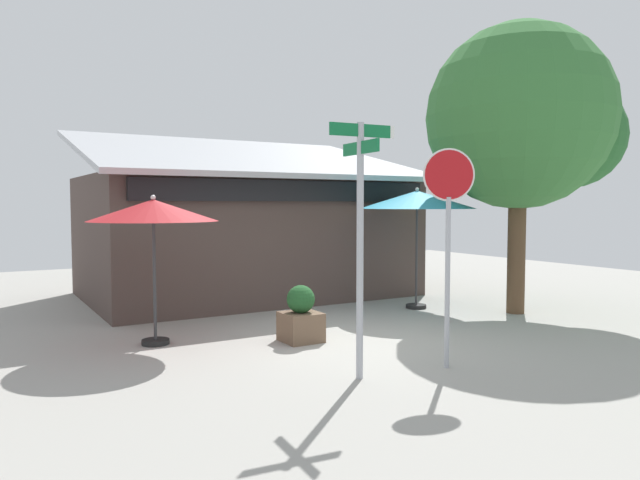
# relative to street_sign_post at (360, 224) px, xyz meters

# --- Properties ---
(ground_plane) EXTENTS (28.00, 28.00, 0.10)m
(ground_plane) POSITION_rel_street_sign_post_xyz_m (1.05, 1.88, -2.05)
(ground_plane) COLOR #9E9B93
(cafe_building) EXTENTS (7.97, 5.41, 4.10)m
(cafe_building) POSITION_rel_street_sign_post_xyz_m (1.63, 7.35, -0.46)
(cafe_building) COLOR #473833
(cafe_building) RESTS_ON ground
(street_sign_post) EXTENTS (0.94, 0.88, 3.29)m
(street_sign_post) POSITION_rel_street_sign_post_xyz_m (0.00, 0.00, 0.00)
(street_sign_post) COLOR #A8AAB2
(street_sign_post) RESTS_ON ground
(stop_sign) EXTENTS (0.65, 0.33, 3.02)m
(stop_sign) POSITION_rel_street_sign_post_xyz_m (1.32, -0.19, 0.07)
(stop_sign) COLOR #A8AAB2
(stop_sign) RESTS_ON ground
(patio_umbrella_crimson_left) EXTENTS (2.05, 2.05, 2.40)m
(patio_umbrella_crimson_left) POSITION_rel_street_sign_post_xyz_m (-1.78, 3.22, 0.13)
(patio_umbrella_crimson_left) COLOR black
(patio_umbrella_crimson_left) RESTS_ON ground
(patio_umbrella_teal_center) EXTENTS (2.50, 2.50, 2.61)m
(patio_umbrella_teal_center) POSITION_rel_street_sign_post_xyz_m (3.99, 3.66, 0.33)
(patio_umbrella_teal_center) COLOR black
(patio_umbrella_teal_center) RESTS_ON ground
(shade_tree) EXTENTS (3.99, 3.77, 5.92)m
(shade_tree) POSITION_rel_street_sign_post_xyz_m (5.56, 2.10, 1.96)
(shade_tree) COLOR brown
(shade_tree) RESTS_ON ground
(sidewalk_planter) EXTENTS (0.61, 0.61, 0.93)m
(sidewalk_planter) POSITION_rel_street_sign_post_xyz_m (0.34, 2.20, -1.60)
(sidewalk_planter) COLOR brown
(sidewalk_planter) RESTS_ON ground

